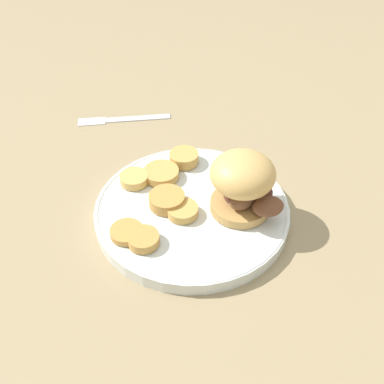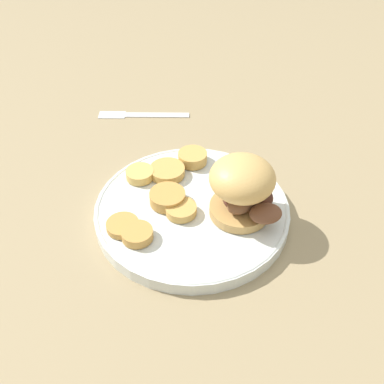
{
  "view_description": "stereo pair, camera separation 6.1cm",
  "coord_description": "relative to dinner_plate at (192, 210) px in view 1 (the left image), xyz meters",
  "views": [
    {
      "loc": [
        -0.36,
        -0.28,
        0.45
      ],
      "look_at": [
        0.0,
        0.0,
        0.05
      ],
      "focal_mm": 42.0,
      "sensor_mm": 36.0,
      "label": 1
    },
    {
      "loc": [
        -0.32,
        -0.32,
        0.45
      ],
      "look_at": [
        0.0,
        0.0,
        0.05
      ],
      "focal_mm": 42.0,
      "sensor_mm": 36.0,
      "label": 2
    }
  ],
  "objects": [
    {
      "name": "potato_round_4",
      "position": [
        -0.02,
        0.03,
        0.02
      ],
      "size": [
        0.05,
        0.05,
        0.02
      ],
      "primitive_type": "cylinder",
      "color": "#BC8942",
      "rests_on": "dinner_plate"
    },
    {
      "name": "fork",
      "position": [
        0.12,
        0.25,
        -0.01
      ],
      "size": [
        0.13,
        0.13,
        0.0
      ],
      "color": "silver",
      "rests_on": "ground_plane"
    },
    {
      "name": "ground_plane",
      "position": [
        0.0,
        0.0,
        -0.01
      ],
      "size": [
        4.0,
        4.0,
        0.0
      ],
      "primitive_type": "plane",
      "color": "#937F5B"
    },
    {
      "name": "potato_round_2",
      "position": [
        -0.01,
        0.1,
        0.02
      ],
      "size": [
        0.04,
        0.04,
        0.01
      ],
      "primitive_type": "cylinder",
      "color": "tan",
      "rests_on": "dinner_plate"
    },
    {
      "name": "potato_round_6",
      "position": [
        -0.02,
        -0.0,
        0.02
      ],
      "size": [
        0.04,
        0.04,
        0.01
      ],
      "primitive_type": "cylinder",
      "color": "tan",
      "rests_on": "dinner_plate"
    },
    {
      "name": "potato_round_0",
      "position": [
        0.02,
        0.07,
        0.02
      ],
      "size": [
        0.05,
        0.05,
        0.01
      ],
      "primitive_type": "cylinder",
      "color": "tan",
      "rests_on": "dinner_plate"
    },
    {
      "name": "potato_round_3",
      "position": [
        -0.09,
        0.01,
        0.02
      ],
      "size": [
        0.04,
        0.04,
        0.01
      ],
      "primitive_type": "cylinder",
      "color": "#BC8942",
      "rests_on": "dinner_plate"
    },
    {
      "name": "potato_round_1",
      "position": [
        0.07,
        0.07,
        0.02
      ],
      "size": [
        0.04,
        0.04,
        0.02
      ],
      "primitive_type": "cylinder",
      "color": "tan",
      "rests_on": "dinner_plate"
    },
    {
      "name": "potato_round_5",
      "position": [
        -0.1,
        0.03,
        0.01
      ],
      "size": [
        0.04,
        0.04,
        0.01
      ],
      "primitive_type": "cylinder",
      "color": "#BC8942",
      "rests_on": "dinner_plate"
    },
    {
      "name": "dinner_plate",
      "position": [
        0.0,
        0.0,
        0.0
      ],
      "size": [
        0.27,
        0.27,
        0.02
      ],
      "color": "silver",
      "rests_on": "ground_plane"
    },
    {
      "name": "sandwich",
      "position": [
        0.04,
        -0.06,
        0.05
      ],
      "size": [
        0.09,
        0.11,
        0.09
      ],
      "color": "tan",
      "rests_on": "dinner_plate"
    }
  ]
}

